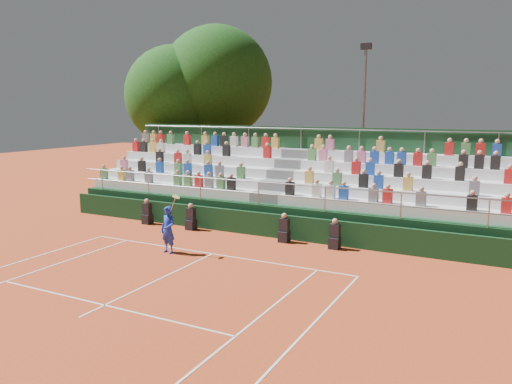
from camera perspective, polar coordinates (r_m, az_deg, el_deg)
The scene contains 8 objects.
ground at distance 18.62m, azimuth -5.00°, elevation -7.06°, with size 90.00×90.00×0.00m, color #B8441E.
courtside_wall at distance 21.17m, azimuth -0.37°, elevation -3.59°, with size 20.00×0.15×1.00m, color black.
line_officials at distance 21.11m, azimuth -2.58°, elevation -3.70°, with size 9.48×0.40×1.19m.
grandstand at distance 23.91m, azimuth 3.23°, elevation -0.65°, with size 20.00×5.20×4.40m.
tennis_player at distance 18.75m, azimuth -10.01°, elevation -4.26°, with size 0.88×0.52×2.22m.
tree_west at distance 33.59m, azimuth -9.25°, elevation 10.80°, with size 6.48×6.48×9.37m.
tree_east at distance 33.65m, azimuth -4.53°, elevation 12.38°, with size 7.33×7.33×10.67m.
floodlight_mast at distance 29.77m, azimuth 12.22°, elevation 9.04°, with size 0.60×0.25×8.94m.
Camera 1 is at (9.61, -15.04, 5.31)m, focal length 35.00 mm.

